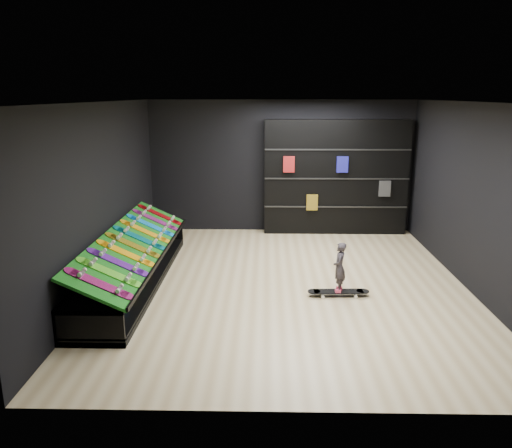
{
  "coord_description": "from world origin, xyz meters",
  "views": [
    {
      "loc": [
        -0.33,
        -7.91,
        3.12
      ],
      "look_at": [
        -0.5,
        0.2,
        1.0
      ],
      "focal_mm": 35.0,
      "sensor_mm": 36.0,
      "label": 1
    }
  ],
  "objects_px": {
    "display_rack": "(135,269)",
    "child": "(339,277)",
    "back_shelving": "(336,177)",
    "floor_skateboard": "(338,293)"
  },
  "relations": [
    {
      "from": "display_rack",
      "to": "floor_skateboard",
      "type": "bearing_deg",
      "value": -8.24
    },
    {
      "from": "floor_skateboard",
      "to": "child",
      "type": "distance_m",
      "value": 0.28
    },
    {
      "from": "display_rack",
      "to": "floor_skateboard",
      "type": "height_order",
      "value": "display_rack"
    },
    {
      "from": "child",
      "to": "back_shelving",
      "type": "bearing_deg",
      "value": -174.1
    },
    {
      "from": "back_shelving",
      "to": "child",
      "type": "xyz_separation_m",
      "value": [
        -0.41,
        -3.81,
        -0.96
      ]
    },
    {
      "from": "display_rack",
      "to": "child",
      "type": "bearing_deg",
      "value": -8.24
    },
    {
      "from": "back_shelving",
      "to": "floor_skateboard",
      "type": "distance_m",
      "value": 4.03
    },
    {
      "from": "display_rack",
      "to": "back_shelving",
      "type": "xyz_separation_m",
      "value": [
        3.79,
        3.32,
        1.04
      ]
    },
    {
      "from": "floor_skateboard",
      "to": "child",
      "type": "relative_size",
      "value": 2.05
    },
    {
      "from": "display_rack",
      "to": "back_shelving",
      "type": "relative_size",
      "value": 1.4
    }
  ]
}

